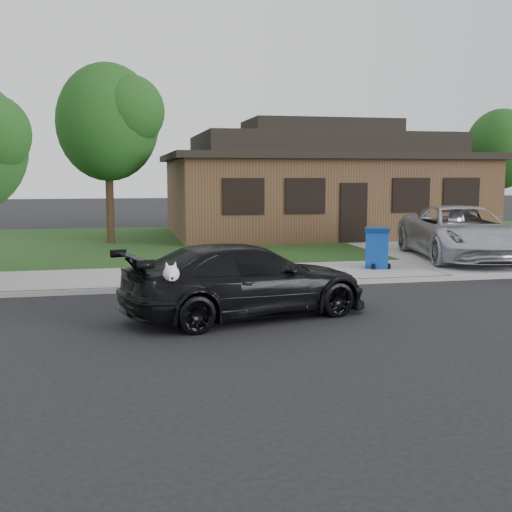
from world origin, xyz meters
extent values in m
plane|color=black|center=(0.00, 0.00, 0.00)|extent=(120.00, 120.00, 0.00)
cube|color=gray|center=(0.00, 5.00, 0.06)|extent=(60.00, 3.00, 0.12)
cube|color=gray|center=(0.00, 3.50, 0.06)|extent=(60.00, 0.12, 0.12)
cube|color=#193814|center=(0.00, 13.00, 0.07)|extent=(60.00, 13.00, 0.13)
cube|color=gray|center=(6.00, 10.00, 0.07)|extent=(4.50, 13.00, 0.14)
imported|color=black|center=(-1.97, 0.63, 0.67)|extent=(4.94, 3.03, 1.34)
ellipsoid|color=white|center=(-3.41, -0.23, 0.91)|extent=(0.34, 0.40, 0.30)
sphere|color=white|center=(-3.41, -0.46, 1.01)|extent=(0.26, 0.26, 0.26)
cube|color=white|center=(-3.41, -0.58, 0.96)|extent=(0.09, 0.12, 0.07)
sphere|color=black|center=(-3.41, -0.64, 0.96)|extent=(0.04, 0.04, 0.04)
cone|color=white|center=(-3.48, -0.41, 1.14)|extent=(0.11, 0.11, 0.14)
cone|color=white|center=(-3.35, -0.41, 1.14)|extent=(0.11, 0.11, 0.14)
imported|color=#B4B5BB|center=(5.50, 6.19, 0.91)|extent=(3.50, 5.89, 1.53)
cube|color=#0E3B9A|center=(2.47, 5.15, 0.60)|extent=(0.78, 0.78, 0.96)
cube|color=navy|center=(2.47, 5.15, 1.14)|extent=(0.85, 0.85, 0.11)
cylinder|color=black|center=(2.26, 4.86, 0.19)|extent=(0.11, 0.16, 0.15)
cylinder|color=black|center=(2.68, 4.86, 0.19)|extent=(0.11, 0.16, 0.15)
cube|color=#422B1C|center=(4.00, 15.00, 1.63)|extent=(12.00, 8.00, 3.00)
cube|color=black|center=(4.00, 15.00, 3.25)|extent=(12.60, 8.60, 0.25)
cube|color=black|center=(4.00, 15.00, 3.78)|extent=(10.00, 6.50, 0.80)
cube|color=black|center=(4.00, 15.00, 4.48)|extent=(6.00, 3.50, 0.60)
cube|color=black|center=(4.00, 10.97, 1.23)|extent=(1.00, 0.06, 2.10)
cube|color=black|center=(0.00, 10.97, 1.83)|extent=(1.30, 0.05, 1.10)
cube|color=black|center=(2.20, 10.97, 1.83)|extent=(1.30, 0.05, 1.10)
cube|color=black|center=(6.20, 10.97, 1.83)|extent=(1.30, 0.05, 1.10)
cube|color=black|center=(8.20, 10.97, 1.83)|extent=(1.30, 0.05, 1.10)
cylinder|color=#332114|center=(-4.50, 13.00, 1.37)|extent=(0.28, 0.28, 2.48)
ellipsoid|color=#143811|center=(-4.50, 13.00, 4.41)|extent=(3.60, 3.60, 4.14)
sphere|color=#26591E|center=(-3.78, 12.46, 4.77)|extent=(2.52, 2.52, 2.52)
cylinder|color=#332114|center=(12.00, 14.50, 1.14)|extent=(0.28, 0.28, 2.03)
ellipsoid|color=#143811|center=(12.00, 14.50, 3.65)|extent=(3.00, 3.00, 3.45)
camera|label=1|loc=(-4.22, -10.66, 2.59)|focal=45.00mm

